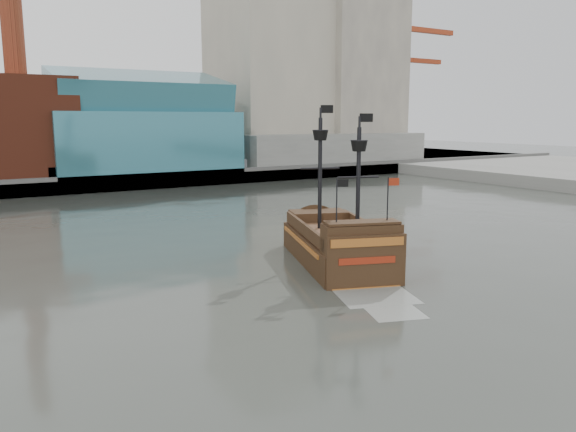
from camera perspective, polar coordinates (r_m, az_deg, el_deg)
ground at (r=31.81m, az=6.57°, el=-10.16°), size 400.00×400.00×0.00m
promenade_far at (r=117.36m, az=-22.30°, el=4.27°), size 220.00×60.00×2.00m
seawall at (r=88.46m, az=-19.18°, el=3.07°), size 220.00×1.00×2.60m
skyline at (r=111.46m, az=-19.72°, el=16.32°), size 149.00×45.00×62.00m
crane_a at (r=143.65m, az=11.49°, el=12.92°), size 22.50×4.00×32.25m
crane_b at (r=157.34m, az=11.54°, el=11.34°), size 19.10×4.00×26.25m
pirate_ship at (r=42.71m, az=5.02°, el=-3.32°), size 10.43×17.77×12.77m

